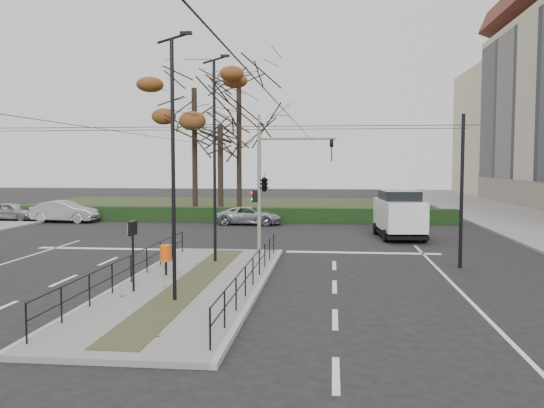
# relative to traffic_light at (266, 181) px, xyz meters

# --- Properties ---
(ground) EXTENTS (140.00, 140.00, 0.00)m
(ground) POSITION_rel_traffic_light_xyz_m (-1.74, -3.94, -3.30)
(ground) COLOR black
(ground) RESTS_ON ground
(median_island) EXTENTS (4.40, 15.00, 0.14)m
(median_island) POSITION_rel_traffic_light_xyz_m (-1.74, -6.44, -3.23)
(median_island) COLOR slate
(median_island) RESTS_ON ground
(sidewalk_east) EXTENTS (8.00, 90.00, 0.14)m
(sidewalk_east) POSITION_rel_traffic_light_xyz_m (16.26, 18.06, -3.23)
(sidewalk_east) COLOR slate
(sidewalk_east) RESTS_ON ground
(park) EXTENTS (38.00, 26.00, 0.10)m
(park) POSITION_rel_traffic_light_xyz_m (-7.74, 28.06, -3.25)
(park) COLOR black
(park) RESTS_ON ground
(hedge) EXTENTS (38.00, 1.00, 1.00)m
(hedge) POSITION_rel_traffic_light_xyz_m (-7.74, 14.66, -2.80)
(hedge) COLOR black
(hedge) RESTS_ON ground
(median_railing) EXTENTS (4.14, 13.24, 0.92)m
(median_railing) POSITION_rel_traffic_light_xyz_m (-1.74, -6.54, -2.33)
(median_railing) COLOR black
(median_railing) RESTS_ON median_island
(catenary) EXTENTS (20.00, 34.00, 6.00)m
(catenary) POSITION_rel_traffic_light_xyz_m (-1.74, -2.32, 0.12)
(catenary) COLOR black
(catenary) RESTS_ON ground
(traffic_light) EXTENTS (3.69, 2.12, 5.43)m
(traffic_light) POSITION_rel_traffic_light_xyz_m (0.00, 0.00, 0.00)
(traffic_light) COLOR gray
(traffic_light) RESTS_ON median_island
(litter_bin) EXTENTS (0.42, 0.42, 1.07)m
(litter_bin) POSITION_rel_traffic_light_xyz_m (-2.97, -5.25, -2.40)
(litter_bin) COLOR black
(litter_bin) RESTS_ON median_island
(info_panel) EXTENTS (0.12, 0.57, 2.18)m
(info_panel) POSITION_rel_traffic_light_xyz_m (-3.24, -7.86, -1.45)
(info_panel) COLOR black
(info_panel) RESTS_ON median_island
(streetlamp_median_near) EXTENTS (0.64, 0.13, 7.63)m
(streetlamp_median_near) POSITION_rel_traffic_light_xyz_m (-1.63, -8.87, 0.72)
(streetlamp_median_near) COLOR black
(streetlamp_median_near) RESTS_ON median_island
(streetlamp_median_far) EXTENTS (0.69, 0.14, 8.21)m
(streetlamp_median_far) POSITION_rel_traffic_light_xyz_m (-1.80, -2.28, 1.01)
(streetlamp_median_far) COLOR black
(streetlamp_median_far) RESTS_ON median_island
(parked_car_first) EXTENTS (3.96, 1.97, 1.30)m
(parked_car_first) POSITION_rel_traffic_light_xyz_m (-20.03, 14.06, -2.65)
(parked_car_first) COLOR #979A9E
(parked_car_first) RESTS_ON ground
(parked_car_second) EXTENTS (4.57, 1.73, 1.49)m
(parked_car_second) POSITION_rel_traffic_light_xyz_m (-15.57, 13.05, -2.56)
(parked_car_second) COLOR #979A9E
(parked_car_second) RESTS_ON ground
(parked_car_fourth) EXTENTS (4.42, 2.21, 1.20)m
(parked_car_fourth) POSITION_rel_traffic_light_xyz_m (-2.59, 12.96, -2.70)
(parked_car_fourth) COLOR #979A9E
(parked_car_fourth) RESTS_ON ground
(white_van) EXTENTS (2.59, 5.13, 2.60)m
(white_van) POSITION_rel_traffic_light_xyz_m (6.51, 6.97, -1.96)
(white_van) COLOR silver
(white_van) RESTS_ON ground
(rust_tree) EXTENTS (7.90, 7.90, 13.21)m
(rust_tree) POSITION_rel_traffic_light_xyz_m (-8.31, 21.14, 6.82)
(rust_tree) COLOR black
(rust_tree) RESTS_ON park
(bare_tree_center) EXTENTS (8.87, 8.87, 14.00)m
(bare_tree_center) POSITION_rel_traffic_light_xyz_m (-5.17, 24.33, 6.57)
(bare_tree_center) COLOR black
(bare_tree_center) RESTS_ON park
(bare_tree_near) EXTENTS (4.94, 4.94, 9.24)m
(bare_tree_near) POSITION_rel_traffic_light_xyz_m (-5.80, 19.19, 3.22)
(bare_tree_near) COLOR black
(bare_tree_near) RESTS_ON park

